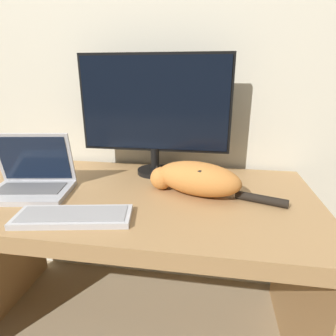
# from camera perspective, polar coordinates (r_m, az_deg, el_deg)

# --- Properties ---
(wall_back) EXTENTS (6.40, 0.06, 2.60)m
(wall_back) POSITION_cam_1_polar(r_m,az_deg,el_deg) (1.49, -3.50, 23.49)
(wall_back) COLOR beige
(wall_back) RESTS_ON ground_plane
(desk) EXTENTS (1.47, 0.75, 0.71)m
(desk) POSITION_cam_1_polar(r_m,az_deg,el_deg) (1.22, -7.33, -11.29)
(desk) COLOR #A37A4C
(desk) RESTS_ON ground_plane
(monitor) EXTENTS (0.69, 0.17, 0.55)m
(monitor) POSITION_cam_1_polar(r_m,az_deg,el_deg) (1.30, -2.80, 11.79)
(monitor) COLOR black
(monitor) RESTS_ON desk
(laptop) EXTENTS (0.34, 0.27, 0.24)m
(laptop) POSITION_cam_1_polar(r_m,az_deg,el_deg) (1.26, -26.05, -2.39)
(laptop) COLOR #B7B7BC
(laptop) RESTS_ON desk
(external_keyboard) EXTENTS (0.40, 0.20, 0.02)m
(external_keyboard) POSITION_cam_1_polar(r_m,az_deg,el_deg) (0.99, -18.65, -9.30)
(external_keyboard) COLOR #BCBCC1
(external_keyboard) RESTS_ON desk
(cat) EXTENTS (0.53, 0.26, 0.13)m
(cat) POSITION_cam_1_polar(r_m,az_deg,el_deg) (1.11, 5.71, -2.03)
(cat) COLOR #C67A38
(cat) RESTS_ON desk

